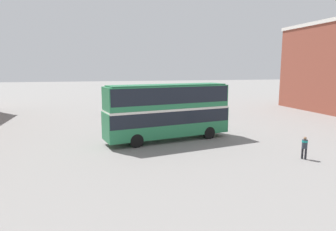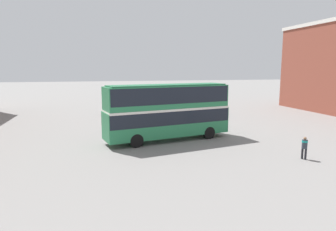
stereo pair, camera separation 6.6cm
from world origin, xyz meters
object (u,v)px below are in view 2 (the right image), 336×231
at_px(pedestrian_foreground, 305,146).
at_px(parked_car_kerb_near, 119,108).
at_px(double_decker_bus, 168,109).
at_px(parked_car_kerb_far, 208,109).

distance_m(pedestrian_foreground, parked_car_kerb_near, 26.36).
bearing_deg(pedestrian_foreground, double_decker_bus, -67.24).
height_order(parked_car_kerb_near, parked_car_kerb_far, parked_car_kerb_near).
height_order(double_decker_bus, pedestrian_foreground, double_decker_bus).
distance_m(double_decker_bus, parked_car_kerb_far, 15.17).
height_order(pedestrian_foreground, parked_car_kerb_far, pedestrian_foreground).
bearing_deg(double_decker_bus, parked_car_kerb_far, 43.72).
xyz_separation_m(double_decker_bus, parked_car_kerb_near, (-2.94, 16.50, -2.00)).
distance_m(pedestrian_foreground, parked_car_kerb_far, 20.00).
bearing_deg(parked_car_kerb_far, double_decker_bus, -133.25).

